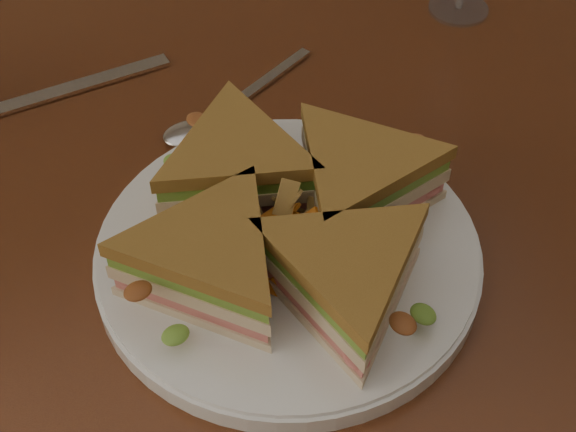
{
  "coord_description": "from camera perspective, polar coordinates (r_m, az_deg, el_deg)",
  "views": [
    {
      "loc": [
        -0.07,
        -0.44,
        1.22
      ],
      "look_at": [
        0.06,
        -0.08,
        0.8
      ],
      "focal_mm": 50.0,
      "sensor_mm": 36.0,
      "label": 1
    }
  ],
  "objects": [
    {
      "name": "spoon",
      "position": [
        0.71,
        -5.68,
        6.71
      ],
      "size": [
        0.16,
        0.1,
        0.01
      ],
      "rotation": [
        0.0,
        0.0,
        0.53
      ],
      "color": "silver",
      "rests_on": "table"
    },
    {
      "name": "plate",
      "position": [
        0.6,
        -0.0,
        -2.72
      ],
      "size": [
        0.29,
        0.29,
        0.02
      ],
      "primitive_type": "cylinder",
      "color": "white",
      "rests_on": "table"
    },
    {
      "name": "sandwich_wedges",
      "position": [
        0.57,
        -0.0,
        -0.34
      ],
      "size": [
        0.3,
        0.3,
        0.06
      ],
      "color": "beige",
      "rests_on": "plate"
    },
    {
      "name": "table",
      "position": [
        0.72,
        -6.59,
        -5.0
      ],
      "size": [
        1.2,
        0.8,
        0.75
      ],
      "color": "#391A0D",
      "rests_on": "ground"
    },
    {
      "name": "knife",
      "position": [
        0.77,
        -16.55,
        8.22
      ],
      "size": [
        0.21,
        0.04,
        0.0
      ],
      "rotation": [
        0.0,
        0.0,
        0.14
      ],
      "color": "silver",
      "rests_on": "table"
    },
    {
      "name": "crisps_mound",
      "position": [
        0.57,
        -0.0,
        -0.61
      ],
      "size": [
        0.09,
        0.09,
        0.05
      ],
      "primitive_type": null,
      "color": "orange",
      "rests_on": "plate"
    }
  ]
}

